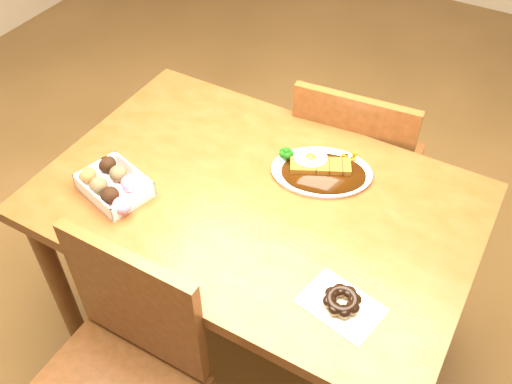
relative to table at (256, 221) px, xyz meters
The scene contains 7 objects.
ground 0.65m from the table, ahead, with size 6.00×6.00×0.00m, color brown.
table is the anchor object (origin of this frame).
chair_far 0.57m from the table, 78.96° to the left, with size 0.46×0.46×0.87m.
chair_near 0.57m from the table, 102.46° to the right, with size 0.42×0.42×0.87m.
katsu_curry_plate 0.24m from the table, 57.73° to the left, with size 0.34×0.30×0.06m.
donut_box 0.42m from the table, 153.61° to the right, with size 0.22×0.19×0.05m.
pon_de_ring 0.43m from the table, 31.35° to the right, with size 0.21×0.16×0.04m.
Camera 1 is at (0.55, -0.97, 1.89)m, focal length 40.00 mm.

